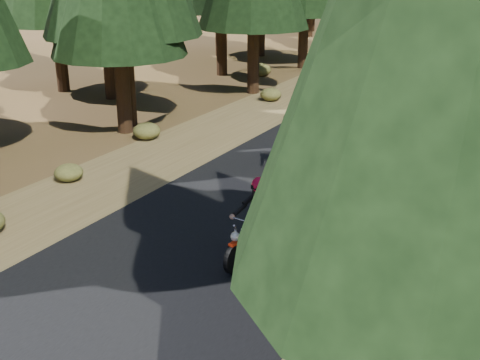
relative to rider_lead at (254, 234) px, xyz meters
name	(u,v)px	position (x,y,z in m)	size (l,w,h in m)	color
ground	(205,250)	(-1.11, -0.12, -0.59)	(120.00, 120.00, 0.00)	#4C3B1B
road	(302,178)	(-1.11, 4.88, -0.58)	(6.00, 100.00, 0.01)	black
shoulder_l	(168,153)	(-5.71, 4.88, -0.59)	(3.20, 100.00, 0.01)	brown
shoulder_r	(474,211)	(3.49, 4.88, -0.59)	(3.20, 100.00, 0.01)	brown
understory_shrubs	(360,149)	(-0.29, 7.40, -0.32)	(16.27, 30.04, 0.62)	#474C1E
rider_lead	(254,234)	(0.00, 0.00, 0.00)	(0.81, 2.02, 1.76)	silver
rider_follow	(287,153)	(-1.73, 5.20, -0.03)	(1.15, 1.94, 1.66)	maroon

